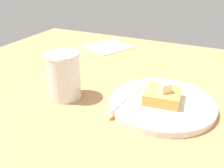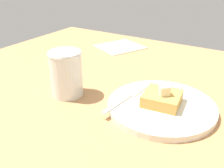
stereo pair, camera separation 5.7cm
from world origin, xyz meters
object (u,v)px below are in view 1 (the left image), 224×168
object	(u,v)px
syrup_jar	(64,77)
napkin	(108,47)
fork	(128,96)
plate	(162,103)

from	to	relation	value
syrup_jar	napkin	world-z (taller)	syrup_jar
fork	plate	bearing A→B (deg)	11.13
plate	syrup_jar	bearing A→B (deg)	-165.99
plate	fork	size ratio (longest dim) A/B	1.49
fork	napkin	size ratio (longest dim) A/B	1.01
plate	fork	world-z (taller)	fork
napkin	syrup_jar	bearing A→B (deg)	-78.66
plate	fork	distance (cm)	7.82
plate	syrup_jar	distance (cm)	23.51
syrup_jar	fork	bearing A→B (deg)	15.47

